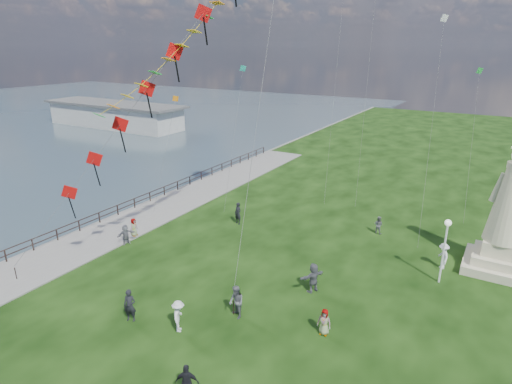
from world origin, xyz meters
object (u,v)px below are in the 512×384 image
Objects in this scene: person_7 at (378,225)px; person_10 at (134,228)px; statue at (505,226)px; person_8 at (443,256)px; lamppost at (446,238)px; person_2 at (179,316)px; person_6 at (238,213)px; person_11 at (313,278)px; person_3 at (187,382)px; person_4 at (324,322)px; person_0 at (130,306)px; person_1 at (236,302)px; person_5 at (126,235)px; pier_pavilion at (114,115)px.

person_10 is (-16.26, -10.38, 0.00)m from person_7.
statue is 4.58× the size of person_8.
lamppost is 16.56m from person_2.
person_6 is at bearing -12.35° from person_2.
person_10 is at bearing -62.48° from person_11.
statue is 22.17m from person_3.
person_11 is (-9.56, -8.79, -2.22)m from statue.
person_7 is (-1.05, 14.00, -0.01)m from person_4.
person_2 reaches higher than person_7.
person_6 reaches higher than person_3.
person_0 reaches higher than person_8.
person_8 is at bearing 64.33° from person_4.
person_1 reaches higher than person_7.
person_0 reaches higher than person_7.
person_4 is (-4.36, -8.54, -2.36)m from lamppost.
person_2 is 4.71m from person_3.
person_5 is 1.08× the size of person_10.
person_0 is 1.10× the size of person_3.
pier_pavilion is 17.59× the size of person_3.
person_10 is (-24.74, -8.65, -2.43)m from statue.
statue is 4.39× the size of person_1.
person_8 reaches higher than person_3.
person_11 is at bearing -142.08° from lamppost.
person_5 is at bearing -163.50° from person_1.
lamppost reaches higher than person_11.
person_0 is 1.06× the size of person_2.
person_11 is at bearing 24.50° from person_0.
person_11 is at bearing -122.86° from person_3.
person_8 reaches higher than person_2.
person_7 is (10.66, 4.08, -0.22)m from person_6.
person_8 is (7.58, 17.48, 0.06)m from person_3.
person_7 is at bearing -150.32° from person_8.
person_1 is 1.32× the size of person_7.
person_5 is at bearing 168.12° from person_4.
person_8 is (61.70, -27.52, -0.93)m from pier_pavilion.
lamppost is at bearing -128.80° from statue.
person_8 reaches higher than person_7.
person_11 is at bearing -66.49° from person_5.
person_5 is at bearing -163.85° from lamppost.
person_6 is (-2.20, 14.19, -0.00)m from person_0.
person_1 is 12.65m from person_5.
statue is at bearing 54.98° from person_4.
statue is at bearing -21.65° from pier_pavilion.
statue is 8.99m from person_7.
lamppost is (61.85, -29.50, 1.26)m from pier_pavilion.
person_4 is 0.78× the size of person_6.
person_3 is 1.18× the size of person_10.
person_7 is 10.57m from person_11.
person_11 reaches higher than person_3.
statue is 4.83m from lamppost.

